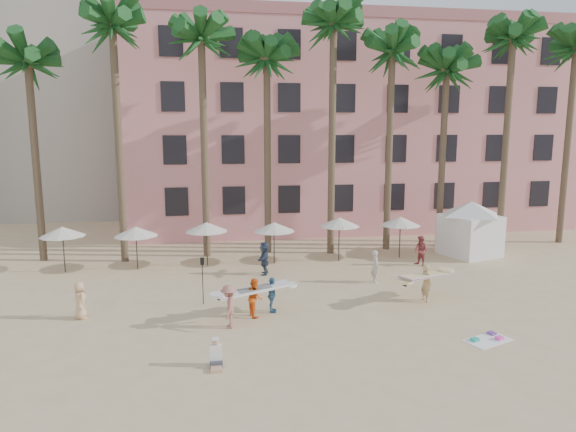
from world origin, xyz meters
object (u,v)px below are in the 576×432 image
(pink_hotel, at_px, (344,129))
(carrier_white, at_px, (255,296))
(cabana, at_px, (471,224))
(carrier_yellow, at_px, (426,280))

(pink_hotel, xyz_separation_m, carrier_white, (-10.04, -22.17, -7.08))
(cabana, relative_size, carrier_white, 1.69)
(pink_hotel, xyz_separation_m, carrier_yellow, (-1.88, -21.52, -6.99))
(pink_hotel, distance_m, cabana, 15.47)
(pink_hotel, bearing_deg, carrier_white, -114.36)
(pink_hotel, relative_size, carrier_white, 10.49)
(cabana, height_order, carrier_yellow, cabana)
(cabana, xyz_separation_m, carrier_yellow, (-6.56, -8.02, -1.06))
(carrier_yellow, bearing_deg, carrier_white, -175.47)
(pink_hotel, relative_size, carrier_yellow, 11.23)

